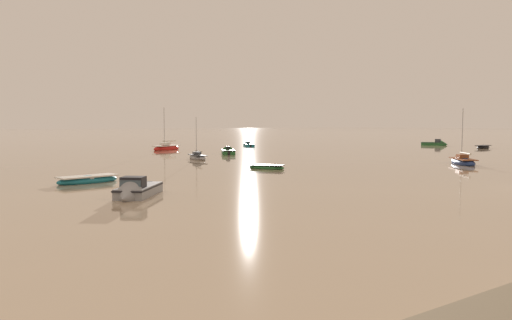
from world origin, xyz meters
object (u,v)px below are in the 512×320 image
rowboat_moored_2 (266,167)px  motorboat_moored_4 (228,152)px  motorboat_moored_1 (135,193)px  rowboat_moored_4 (88,180)px  sailboat_moored_2 (463,162)px  motorboat_moored_2 (248,145)px  rowboat_moored_1 (483,147)px  sailboat_moored_4 (197,157)px  sailboat_moored_0 (167,148)px  motorboat_moored_3 (437,144)px

rowboat_moored_2 → motorboat_moored_4: motorboat_moored_4 is taller
motorboat_moored_1 → rowboat_moored_4: 8.66m
sailboat_moored_2 → motorboat_moored_2: (3.08, 45.53, -0.06)m
motorboat_moored_2 → motorboat_moored_4: 21.93m
motorboat_moored_2 → rowboat_moored_1: motorboat_moored_2 is taller
sailboat_moored_2 → motorboat_moored_4: sailboat_moored_2 is taller
motorboat_moored_4 → sailboat_moored_4: bearing=157.6°
motorboat_moored_2 → rowboat_moored_4: motorboat_moored_2 is taller
motorboat_moored_4 → motorboat_moored_1: bearing=169.9°
motorboat_moored_1 → rowboat_moored_4: (-0.30, 8.65, -0.08)m
motorboat_moored_1 → rowboat_moored_2: size_ratio=1.33×
motorboat_moored_4 → rowboat_moored_2: bearing=-173.8°
sailboat_moored_0 → rowboat_moored_4: bearing=28.2°
sailboat_moored_2 → rowboat_moored_4: (-36.76, 5.63, -0.07)m
rowboat_moored_1 → motorboat_moored_1: bearing=-176.7°
rowboat_moored_1 → motorboat_moored_2: bearing=124.3°
motorboat_moored_3 → rowboat_moored_4: bearing=-102.9°
sailboat_moored_2 → rowboat_moored_2: (-19.99, 7.21, -0.11)m
rowboat_moored_1 → sailboat_moored_4: sailboat_moored_4 is taller
rowboat_moored_2 → motorboat_moored_4: 23.39m
sailboat_moored_0 → sailboat_moored_4: 22.19m
sailboat_moored_2 → rowboat_moored_1: sailboat_moored_2 is taller
sailboat_moored_0 → motorboat_moored_3: sailboat_moored_0 is taller
rowboat_moored_2 → rowboat_moored_4: size_ratio=0.75×
motorboat_moored_2 → rowboat_moored_2: bearing=172.3°
sailboat_moored_2 → sailboat_moored_4: bearing=80.5°
motorboat_moored_4 → sailboat_moored_4: size_ratio=0.98×
sailboat_moored_2 → motorboat_moored_1: bearing=133.8°
sailboat_moored_4 → rowboat_moored_4: size_ratio=1.11×
sailboat_moored_2 → sailboat_moored_4: sailboat_moored_2 is taller
motorboat_moored_1 → rowboat_moored_2: motorboat_moored_1 is taller
motorboat_moored_2 → motorboat_moored_4: bearing=162.7°
rowboat_moored_1 → motorboat_moored_4: motorboat_moored_4 is taller
motorboat_moored_2 → motorboat_moored_4: (-14.29, -16.64, 0.03)m
sailboat_moored_2 → rowboat_moored_1: 37.85m
sailboat_moored_2 → motorboat_moored_1: sailboat_moored_2 is taller
rowboat_moored_2 → sailboat_moored_2: bearing=-143.7°
sailboat_moored_0 → motorboat_moored_2: (17.09, 1.95, -0.11)m
motorboat_moored_1 → rowboat_moored_1: motorboat_moored_1 is taller
sailboat_moored_2 → motorboat_moored_3: bearing=-12.2°
motorboat_moored_3 → rowboat_moored_4: size_ratio=1.07×
motorboat_moored_1 → rowboat_moored_4: motorboat_moored_1 is taller
sailboat_moored_4 → rowboat_moored_4: (-17.25, -16.46, -0.03)m
sailboat_moored_0 → motorboat_moored_2: 17.21m
motorboat_moored_2 → motorboat_moored_4: size_ratio=0.88×
rowboat_moored_2 → rowboat_moored_4: 16.85m
motorboat_moored_3 → sailboat_moored_4: 56.61m
rowboat_moored_4 → motorboat_moored_4: bearing=-148.7°
sailboat_moored_0 → motorboat_moored_4: (2.81, -14.69, -0.08)m
motorboat_moored_3 → motorboat_moored_4: size_ratio=0.98×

